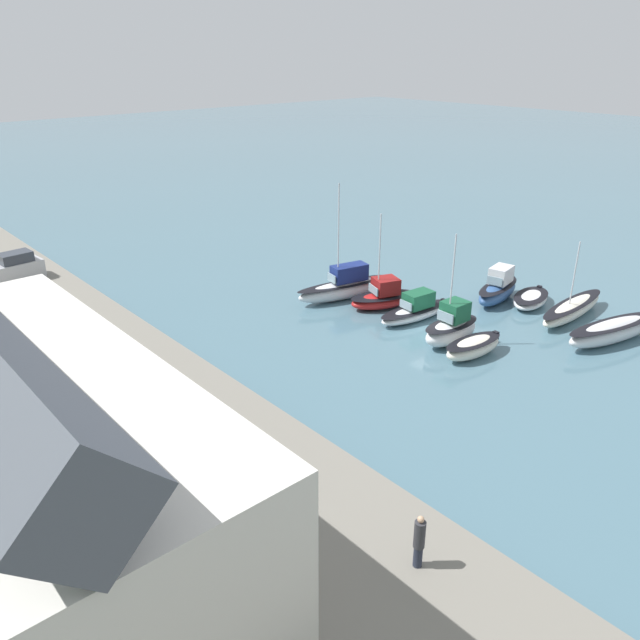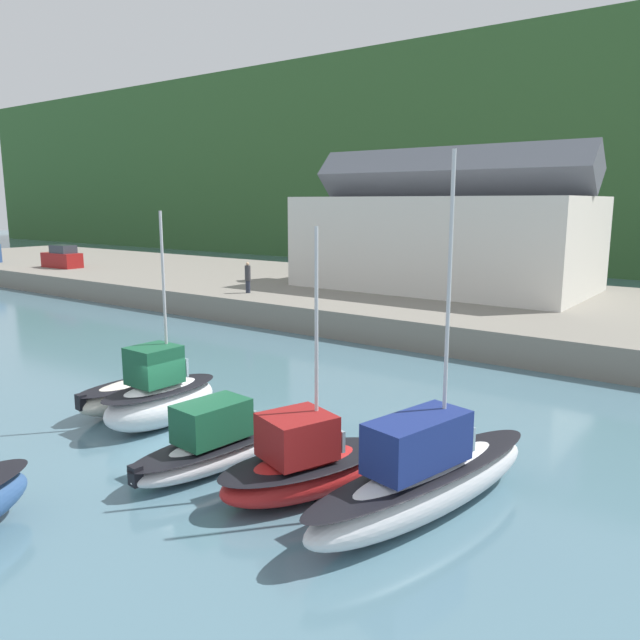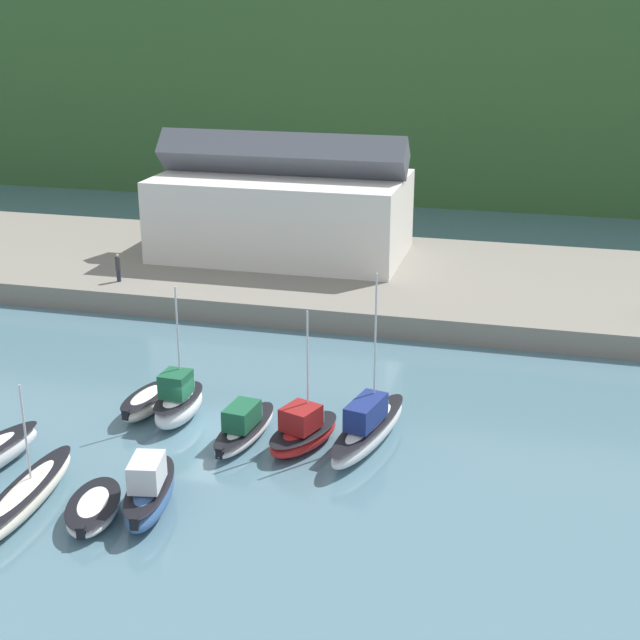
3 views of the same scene
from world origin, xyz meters
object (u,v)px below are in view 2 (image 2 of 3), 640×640
(moored_boat_1, at_px, (160,396))
(person_on_quay, at_px, (248,277))
(moored_boat_4, at_px, (425,478))
(moored_boat_3, at_px, (304,465))
(parked_car_0, at_px, (62,258))
(moored_boat_0, at_px, (134,394))
(moored_boat_2, at_px, (219,443))

(moored_boat_1, relative_size, person_on_quay, 3.53)
(moored_boat_4, xyz_separation_m, person_on_quay, (-22.88, 18.22, 1.72))
(person_on_quay, bearing_deg, moored_boat_3, -44.14)
(moored_boat_1, xyz_separation_m, parked_car_0, (-38.36, 19.92, 1.44))
(moored_boat_3, height_order, moored_boat_4, moored_boat_4)
(moored_boat_1, bearing_deg, moored_boat_3, -7.03)
(moored_boat_0, distance_m, moored_boat_3, 9.61)
(moored_boat_0, xyz_separation_m, person_on_quay, (-10.21, 17.43, 2.07))
(moored_boat_4, distance_m, person_on_quay, 29.29)
(moored_boat_2, distance_m, parked_car_0, 47.53)
(moored_boat_1, height_order, moored_boat_2, moored_boat_1)
(moored_boat_0, distance_m, parked_car_0, 41.13)
(moored_boat_0, bearing_deg, moored_boat_4, 1.47)
(moored_boat_1, distance_m, moored_boat_2, 4.36)
(moored_boat_1, relative_size, moored_boat_2, 1.19)
(moored_boat_2, relative_size, person_on_quay, 2.97)
(moored_boat_0, distance_m, person_on_quay, 20.31)
(moored_boat_0, relative_size, moored_boat_3, 0.66)
(moored_boat_1, height_order, moored_boat_4, moored_boat_4)
(moored_boat_0, xyz_separation_m, moored_boat_3, (9.46, -1.66, 0.18))
(moored_boat_1, height_order, parked_car_0, moored_boat_1)
(moored_boat_1, xyz_separation_m, moored_boat_2, (4.16, -1.25, -0.37))
(person_on_quay, bearing_deg, parked_car_0, 175.64)
(moored_boat_0, xyz_separation_m, parked_car_0, (-36.21, 19.42, 1.89))
(moored_boat_2, bearing_deg, moored_boat_0, 170.70)
(moored_boat_1, distance_m, moored_boat_3, 7.41)
(moored_boat_4, xyz_separation_m, parked_car_0, (-48.88, 20.20, 1.54))
(moored_boat_2, height_order, moored_boat_4, moored_boat_4)
(moored_boat_1, relative_size, moored_boat_4, 0.83)
(moored_boat_3, distance_m, moored_boat_4, 3.32)
(moored_boat_0, distance_m, moored_boat_2, 6.54)
(moored_boat_1, height_order, person_on_quay, moored_boat_1)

